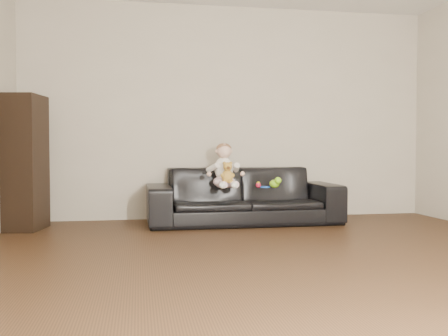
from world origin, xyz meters
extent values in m
plane|color=#3B2515|center=(0.00, 0.00, 0.00)|extent=(5.50, 5.50, 0.00)
plane|color=#BEB49F|center=(0.00, 2.75, 1.30)|extent=(5.00, 0.00, 5.00)
imported|color=black|center=(0.06, 2.25, 0.32)|extent=(2.19, 0.88, 0.64)
cube|color=black|center=(-2.30, 2.19, 0.71)|extent=(0.43, 0.54, 1.41)
cube|color=silver|center=(-2.28, 2.19, 1.03)|extent=(0.22, 0.28, 0.28)
ellipsoid|color=#F8D1DB|center=(-0.18, 2.15, 0.48)|extent=(0.29, 0.27, 0.13)
ellipsoid|color=white|center=(-0.18, 2.16, 0.63)|extent=(0.25, 0.22, 0.26)
sphere|color=beige|center=(-0.18, 2.15, 0.83)|extent=(0.20, 0.20, 0.17)
ellipsoid|color=#8C603F|center=(-0.18, 2.16, 0.86)|extent=(0.21, 0.21, 0.12)
cylinder|color=#F8D1DB|center=(-0.24, 1.99, 0.46)|extent=(0.12, 0.22, 0.08)
cylinder|color=#F8D1DB|center=(-0.13, 1.99, 0.46)|extent=(0.12, 0.22, 0.08)
sphere|color=white|center=(-0.25, 1.88, 0.46)|extent=(0.08, 0.08, 0.07)
sphere|color=white|center=(-0.12, 1.88, 0.46)|extent=(0.08, 0.08, 0.07)
cylinder|color=white|center=(-0.32, 2.10, 0.64)|extent=(0.10, 0.19, 0.11)
cylinder|color=white|center=(-0.05, 2.10, 0.64)|extent=(0.10, 0.19, 0.11)
ellipsoid|color=#B88B34|center=(-0.17, 1.99, 0.55)|extent=(0.15, 0.13, 0.15)
sphere|color=#B88B34|center=(-0.17, 1.97, 0.66)|extent=(0.12, 0.12, 0.10)
sphere|color=#B88B34|center=(-0.21, 1.98, 0.70)|extent=(0.05, 0.05, 0.04)
sphere|color=#B88B34|center=(-0.14, 1.98, 0.70)|extent=(0.05, 0.05, 0.04)
sphere|color=#593819|center=(-0.17, 1.93, 0.65)|extent=(0.05, 0.05, 0.04)
ellipsoid|color=#91EB1B|center=(0.36, 2.02, 0.46)|extent=(0.16, 0.17, 0.09)
sphere|color=red|center=(0.19, 2.07, 0.45)|extent=(0.06, 0.06, 0.06)
cylinder|color=blue|center=(0.27, 2.08, 0.43)|extent=(0.12, 0.12, 0.02)
camera|label=1|loc=(-1.12, -3.32, 0.84)|focal=40.00mm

